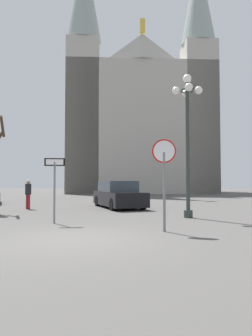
{
  "coord_description": "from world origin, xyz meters",
  "views": [
    {
      "loc": [
        1.82,
        -7.92,
        1.46
      ],
      "look_at": [
        0.31,
        17.91,
        2.61
      ],
      "focal_mm": 33.38,
      "sensor_mm": 36.0,
      "label": 1
    }
  ],
  "objects_px": {
    "pedestrian_walking": "(28,191)",
    "stop_sign": "(164,167)",
    "one_way_arrow_sign": "(55,180)",
    "street_lamp": "(187,125)",
    "cathedral": "(139,119)",
    "parked_car_near_black": "(118,195)"
  },
  "relations": [
    {
      "from": "cathedral",
      "to": "stop_sign",
      "type": "distance_m",
      "value": 34.45
    },
    {
      "from": "street_lamp",
      "to": "cathedral",
      "type": "bearing_deg",
      "value": 94.76
    },
    {
      "from": "street_lamp",
      "to": "pedestrian_walking",
      "type": "xyz_separation_m",
      "value": [
        -8.02,
        3.49,
        -2.88
      ]
    },
    {
      "from": "one_way_arrow_sign",
      "to": "pedestrian_walking",
      "type": "distance_m",
      "value": 6.36
    },
    {
      "from": "stop_sign",
      "to": "pedestrian_walking",
      "type": "height_order",
      "value": "stop_sign"
    },
    {
      "from": "cathedral",
      "to": "parked_car_near_black",
      "type": "bearing_deg",
      "value": -91.78
    },
    {
      "from": "stop_sign",
      "to": "street_lamp",
      "type": "bearing_deg",
      "value": 71.79
    },
    {
      "from": "one_way_arrow_sign",
      "to": "parked_car_near_black",
      "type": "distance_m",
      "value": 7.02
    },
    {
      "from": "parked_car_near_black",
      "to": "pedestrian_walking",
      "type": "bearing_deg",
      "value": -165.72
    },
    {
      "from": "cathedral",
      "to": "pedestrian_walking",
      "type": "bearing_deg",
      "value": -101.9
    },
    {
      "from": "one_way_arrow_sign",
      "to": "parked_car_near_black",
      "type": "height_order",
      "value": "one_way_arrow_sign"
    },
    {
      "from": "stop_sign",
      "to": "street_lamp",
      "type": "relative_size",
      "value": 0.46
    },
    {
      "from": "cathedral",
      "to": "street_lamp",
      "type": "distance_m",
      "value": 30.53
    },
    {
      "from": "one_way_arrow_sign",
      "to": "street_lamp",
      "type": "height_order",
      "value": "street_lamp"
    },
    {
      "from": "pedestrian_walking",
      "to": "stop_sign",
      "type": "bearing_deg",
      "value": -46.4
    },
    {
      "from": "cathedral",
      "to": "stop_sign",
      "type": "relative_size",
      "value": 11.92
    },
    {
      "from": "cathedral",
      "to": "parked_car_near_black",
      "type": "height_order",
      "value": "cathedral"
    },
    {
      "from": "parked_car_near_black",
      "to": "one_way_arrow_sign",
      "type": "bearing_deg",
      "value": -104.17
    },
    {
      "from": "cathedral",
      "to": "parked_car_near_black",
      "type": "relative_size",
      "value": 6.59
    },
    {
      "from": "one_way_arrow_sign",
      "to": "street_lamp",
      "type": "distance_m",
      "value": 5.85
    },
    {
      "from": "one_way_arrow_sign",
      "to": "pedestrian_walking",
      "type": "relative_size",
      "value": 1.46
    },
    {
      "from": "one_way_arrow_sign",
      "to": "pedestrian_walking",
      "type": "bearing_deg",
      "value": 118.82
    }
  ]
}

